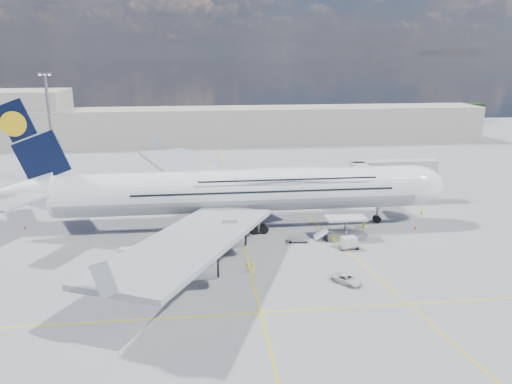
{
  "coord_description": "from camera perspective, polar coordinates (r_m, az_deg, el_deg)",
  "views": [
    {
      "loc": [
        -6.7,
        -72.59,
        29.67
      ],
      "look_at": [
        2.69,
        8.0,
        7.01
      ],
      "focal_mm": 35.0,
      "sensor_mm": 36.0,
      "label": 1
    }
  ],
  "objects": [
    {
      "name": "light_mast",
      "position": [
        123.32,
        -22.41,
        6.76
      ],
      "size": [
        3.0,
        0.7,
        25.5
      ],
      "color": "gray",
      "rests_on": "ground"
    },
    {
      "name": "cone_wing_right_inner",
      "position": [
        72.73,
        -1.05,
        -8.27
      ],
      "size": [
        0.38,
        0.38,
        0.48
      ],
      "color": "#DB510B",
      "rests_on": "ground"
    },
    {
      "name": "cone_wing_right_outer",
      "position": [
        68.99,
        -16.32,
        -10.31
      ],
      "size": [
        0.42,
        0.42,
        0.54
      ],
      "color": "#DB510B",
      "rests_on": "ground"
    },
    {
      "name": "tree_line",
      "position": [
        219.17,
        5.77,
        8.8
      ],
      "size": [
        160.0,
        6.0,
        8.0
      ],
      "primitive_type": "cube",
      "color": "#193814",
      "rests_on": "ground"
    },
    {
      "name": "dolly_back",
      "position": [
        74.24,
        -14.2,
        -8.16
      ],
      "size": [
        3.6,
        2.81,
        0.47
      ],
      "rotation": [
        0.0,
        0.0,
        0.4
      ],
      "color": "gray",
      "rests_on": "ground"
    },
    {
      "name": "crew_tug",
      "position": [
        70.39,
        -0.36,
        -8.63
      ],
      "size": [
        1.13,
        0.84,
        1.56
      ],
      "primitive_type": "imported",
      "rotation": [
        0.0,
        0.0,
        0.29
      ],
      "color": "#CEF71A",
      "rests_on": "ground"
    },
    {
      "name": "crew_van",
      "position": [
        89.66,
        12.24,
        -3.54
      ],
      "size": [
        0.76,
        0.93,
        1.63
      ],
      "primitive_type": "imported",
      "rotation": [
        0.0,
        0.0,
        1.92
      ],
      "color": "#BCE418",
      "rests_on": "ground"
    },
    {
      "name": "dolly_nose_near",
      "position": [
        81.78,
        4.75,
        -5.45
      ],
      "size": [
        3.46,
        2.18,
        0.47
      ],
      "rotation": [
        0.0,
        0.0,
        -0.15
      ],
      "color": "gray",
      "rests_on": "ground"
    },
    {
      "name": "ground",
      "position": [
        78.71,
        -1.28,
        -6.54
      ],
      "size": [
        300.0,
        300.0,
        0.0
      ],
      "primitive_type": "plane",
      "color": "gray",
      "rests_on": "ground"
    },
    {
      "name": "dolly_row_b",
      "position": [
        78.07,
        -9.92,
        -6.67
      ],
      "size": [
        3.67,
        2.33,
        0.5
      ],
      "rotation": [
        0.0,
        0.0,
        -0.15
      ],
      "color": "gray",
      "rests_on": "ground"
    },
    {
      "name": "dolly_row_c",
      "position": [
        76.44,
        -5.22,
        -7.06
      ],
      "size": [
        2.91,
        1.97,
        0.39
      ],
      "rotation": [
        0.0,
        0.0,
        0.22
      ],
      "color": "gray",
      "rests_on": "ground"
    },
    {
      "name": "crew_loader",
      "position": [
        81.71,
        8.93,
        -5.32
      ],
      "size": [
        0.88,
        0.78,
        1.5
      ],
      "primitive_type": "imported",
      "rotation": [
        0.0,
        0.0,
        -0.34
      ],
      "color": "#D3EF19",
      "rests_on": "ground"
    },
    {
      "name": "taxi_line_main",
      "position": [
        78.7,
        -1.28,
        -6.54
      ],
      "size": [
        0.25,
        220.0,
        0.01
      ],
      "primitive_type": "cube",
      "color": "#DAC40B",
      "rests_on": "ground"
    },
    {
      "name": "cone_wing_left_outer",
      "position": [
        106.63,
        -5.53,
        -0.47
      ],
      "size": [
        0.45,
        0.45,
        0.57
      ],
      "color": "#DB510B",
      "rests_on": "ground"
    },
    {
      "name": "catering_truck_outer",
      "position": [
        112.98,
        -8.32,
        1.2
      ],
      "size": [
        6.94,
        3.06,
        4.05
      ],
      "rotation": [
        0.0,
        0.0,
        0.1
      ],
      "color": "gray",
      "rests_on": "ground"
    },
    {
      "name": "cone_wing_left_inner",
      "position": [
        99.33,
        -5.03,
        -1.68
      ],
      "size": [
        0.41,
        0.41,
        0.52
      ],
      "color": "#DB510B",
      "rests_on": "ground"
    },
    {
      "name": "catering_truck_inner",
      "position": [
        107.23,
        -7.32,
        0.52
      ],
      "size": [
        7.63,
        4.74,
        4.24
      ],
      "rotation": [
        0.0,
        0.0,
        -0.35
      ],
      "color": "gray",
      "rests_on": "ground"
    },
    {
      "name": "dolly_nose_far",
      "position": [
        79.77,
        10.57,
        -5.69
      ],
      "size": [
        3.35,
        2.2,
        1.96
      ],
      "rotation": [
        0.0,
        0.0,
        0.19
      ],
      "color": "gray",
      "rests_on": "ground"
    },
    {
      "name": "crew_wing",
      "position": [
        72.76,
        -11.48,
        -8.0
      ],
      "size": [
        0.86,
        1.17,
        1.84
      ],
      "primitive_type": "imported",
      "rotation": [
        0.0,
        0.0,
        1.14
      ],
      "color": "#DBED18",
      "rests_on": "ground"
    },
    {
      "name": "hangar",
      "position": [
        184.99,
        -26.86,
        7.53
      ],
      "size": [
        40.0,
        22.0,
        18.0
      ],
      "primitive_type": "cube",
      "color": "#B2AD9E",
      "rests_on": "ground"
    },
    {
      "name": "crew_nose",
      "position": [
        98.66,
        18.41,
        -2.13
      ],
      "size": [
        0.85,
        0.78,
        1.94
      ],
      "primitive_type": "imported",
      "rotation": [
        0.0,
        0.0,
        0.58
      ],
      "color": "#C8F81A",
      "rests_on": "ground"
    },
    {
      "name": "baggage_tug",
      "position": [
        65.84,
        -11.98,
        -10.77
      ],
      "size": [
        3.17,
        2.24,
        1.8
      ],
      "rotation": [
        0.0,
        0.0,
        -0.35
      ],
      "color": "silver",
      "rests_on": "ground"
    },
    {
      "name": "taxi_line_cross",
      "position": [
        60.75,
        0.55,
        -13.62
      ],
      "size": [
        120.0,
        0.25,
        0.01
      ],
      "primitive_type": "cube",
      "color": "#DAC40B",
      "rests_on": "ground"
    },
    {
      "name": "cone_nose",
      "position": [
        91.5,
        17.73,
        -3.89
      ],
      "size": [
        0.48,
        0.48,
        0.62
      ],
      "color": "#DB510B",
      "rests_on": "ground"
    },
    {
      "name": "cargo_loader",
      "position": [
        84.02,
        10.05,
        -4.42
      ],
      "size": [
        8.53,
        3.2,
        3.67
      ],
      "color": "silver",
      "rests_on": "ground"
    },
    {
      "name": "jet_bridge",
      "position": [
        102.96,
        14.31,
        2.31
      ],
      "size": [
        18.8,
        12.1,
        8.5
      ],
      "color": "#B7B7BC",
      "rests_on": "ground"
    },
    {
      "name": "terminal",
      "position": [
        169.39,
        -4.36,
        7.53
      ],
      "size": [
        180.0,
        16.0,
        12.0
      ],
      "primitive_type": "cube",
      "color": "#B2AD9E",
      "rests_on": "ground"
    },
    {
      "name": "service_van",
      "position": [
        68.5,
        10.34,
        -9.79
      ],
      "size": [
        4.11,
        4.55,
        1.18
      ],
      "primitive_type": "imported",
      "rotation": [
        0.0,
        0.0,
        0.65
      ],
      "color": "silver",
      "rests_on": "ground"
    },
    {
      "name": "airliner",
      "position": [
        85.96,
        -1.77,
        0.22
      ],
      "size": [
        77.26,
        79.15,
        23.71
      ],
      "color": "white",
      "rests_on": "ground"
    },
    {
      "name": "taxi_line_diag",
      "position": [
        90.17,
        7.02,
        -3.72
      ],
      "size": [
        14.16,
        99.06,
        0.01
      ],
      "primitive_type": "cube",
      "rotation": [
        0.0,
        0.0,
        0.14
      ],
      "color": "#DAC40B",
      "rests_on": "ground"
    },
    {
      "name": "cone_tail",
      "position": [
        96.5,
        -24.93,
        -3.66
      ],
      "size": [
        0.39,
        0.39,
        0.5
      ],
      "color": "#DB510B",
      "rests_on": "ground"
    },
    {
      "name": "dolly_row_a",
      "position": [
        76.96,
        -14.57,
        -6.82
      ],
      "size": [
        2.99,
        1.81,
        1.8
      ],
      "rotation": [
        0.0,
        0.0,
        -0.11
      ],
      "color": "gray",
      "rests_on": "ground"
    }
  ]
}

